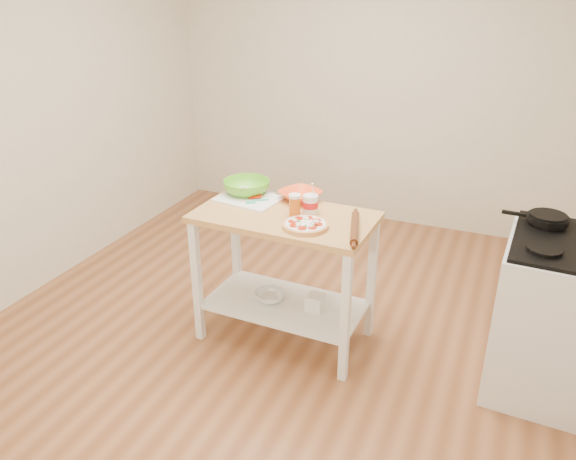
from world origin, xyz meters
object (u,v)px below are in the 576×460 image
(pizza, at_px, (305,225))
(cutting_board, at_px, (249,198))
(skillet, at_px, (547,218))
(spatula, at_px, (256,201))
(orange_bowl, at_px, (300,195))
(prep_island, at_px, (285,251))
(knife, at_px, (253,192))
(gas_stove, at_px, (558,316))
(beer_pint, at_px, (295,206))
(rolling_pin, at_px, (355,228))
(green_bowl, at_px, (247,187))
(shelf_bin, at_px, (315,302))
(shelf_glass_bowl, at_px, (269,296))
(yogurt_tub, at_px, (310,204))

(pizza, bearing_deg, cutting_board, 151.51)
(skillet, bearing_deg, spatula, -169.24)
(skillet, distance_m, orange_bowl, 1.48)
(prep_island, height_order, knife, knife)
(gas_stove, bearing_deg, beer_pint, -170.84)
(knife, xyz_separation_m, rolling_pin, (0.80, -0.31, 0.01))
(gas_stove, relative_size, beer_pint, 7.61)
(orange_bowl, bearing_deg, green_bowl, -173.60)
(cutting_board, bearing_deg, skillet, 15.32)
(pizza, relative_size, orange_bowl, 1.05)
(green_bowl, relative_size, shelf_bin, 2.90)
(orange_bowl, distance_m, shelf_glass_bowl, 0.71)
(skillet, distance_m, cutting_board, 1.81)
(shelf_bin, bearing_deg, gas_stove, 6.30)
(shelf_bin, bearing_deg, green_bowl, 159.42)
(prep_island, bearing_deg, pizza, -34.84)
(orange_bowl, bearing_deg, cutting_board, -158.64)
(spatula, bearing_deg, rolling_pin, -47.30)
(pizza, xyz_separation_m, beer_pint, (-0.12, 0.12, 0.06))
(cutting_board, distance_m, beer_pint, 0.42)
(prep_island, height_order, beer_pint, beer_pint)
(gas_stove, height_order, shelf_bin, gas_stove)
(skillet, bearing_deg, shelf_glass_bowl, -164.76)
(prep_island, height_order, rolling_pin, rolling_pin)
(yogurt_tub, bearing_deg, prep_island, -148.44)
(orange_bowl, height_order, yogurt_tub, yogurt_tub)
(spatula, bearing_deg, cutting_board, 115.66)
(spatula, height_order, orange_bowl, orange_bowl)
(prep_island, bearing_deg, shelf_glass_bowl, -174.11)
(rolling_pin, distance_m, shelf_glass_bowl, 0.86)
(skillet, relative_size, green_bowl, 1.18)
(orange_bowl, bearing_deg, yogurt_tub, -52.63)
(prep_island, xyz_separation_m, rolling_pin, (0.47, -0.08, 0.28))
(prep_island, distance_m, pizza, 0.36)
(pizza, bearing_deg, green_bowl, 147.67)
(beer_pint, relative_size, shelf_bin, 1.36)
(spatula, xyz_separation_m, orange_bowl, (0.24, 0.17, 0.02))
(prep_island, relative_size, green_bowl, 3.62)
(green_bowl, xyz_separation_m, shelf_glass_bowl, (0.27, -0.23, -0.66))
(rolling_pin, height_order, shelf_glass_bowl, rolling_pin)
(skillet, xyz_separation_m, yogurt_tub, (-1.34, -0.28, -0.02))
(gas_stove, bearing_deg, yogurt_tub, -174.32)
(skillet, xyz_separation_m, beer_pint, (-1.41, -0.38, -0.00))
(prep_island, bearing_deg, knife, 145.37)
(spatula, bearing_deg, green_bowl, 102.90)
(yogurt_tub, bearing_deg, rolling_pin, -26.43)
(spatula, relative_size, green_bowl, 0.40)
(pizza, bearing_deg, orange_bowl, 115.62)
(cutting_board, distance_m, yogurt_tub, 0.46)
(cutting_board, relative_size, knife, 1.73)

